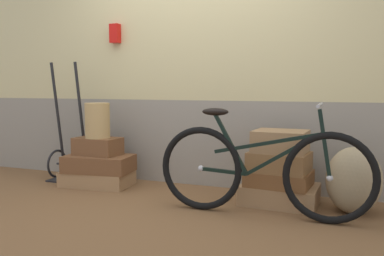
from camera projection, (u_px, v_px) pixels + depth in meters
ground at (164, 207)px, 3.53m from camera, size 8.43×5.20×0.06m
station_building at (200, 42)px, 4.16m from camera, size 6.43×0.74×2.93m
suitcase_0 at (97, 178)px, 4.19m from camera, size 0.73×0.46×0.15m
suitcase_1 at (99, 163)px, 4.15m from camera, size 0.71×0.46×0.17m
suitcase_2 at (98, 146)px, 4.17m from camera, size 0.48×0.31×0.18m
suitcase_3 at (280, 194)px, 3.53m from camera, size 0.66×0.49×0.17m
suitcase_4 at (279, 178)px, 3.50m from camera, size 0.56×0.47×0.13m
suitcase_5 at (279, 162)px, 3.46m from camera, size 0.53×0.43×0.17m
suitcase_6 at (281, 141)px, 3.45m from camera, size 0.46×0.40×0.18m
wicker_basket at (97, 120)px, 4.12m from camera, size 0.25×0.25×0.36m
luggage_trolley at (69, 154)px, 4.45m from camera, size 0.39×0.38×1.28m
burlap_sack at (354, 180)px, 3.24m from camera, size 0.43×0.37×0.54m
bicycle at (261, 170)px, 3.16m from camera, size 1.70×0.46×0.89m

